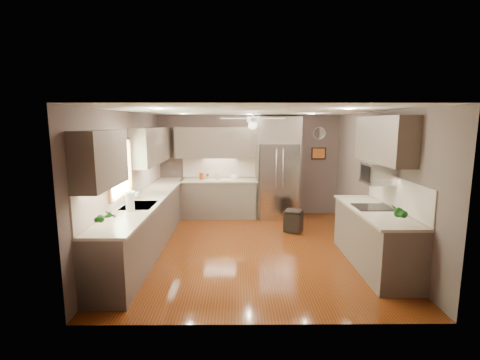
{
  "coord_description": "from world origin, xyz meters",
  "views": [
    {
      "loc": [
        -0.28,
        -6.17,
        2.29
      ],
      "look_at": [
        -0.23,
        0.6,
        1.18
      ],
      "focal_mm": 26.0,
      "sensor_mm": 36.0,
      "label": 1
    }
  ],
  "objects_px": {
    "stool": "(293,221)",
    "paper_towel": "(130,202)",
    "canister_a": "(202,176)",
    "bowl": "(234,178)",
    "potted_plant_left": "(106,217)",
    "microwave": "(378,173)",
    "potted_plant_right": "(398,212)",
    "canister_b": "(208,176)",
    "canister_c": "(217,176)",
    "refrigerator": "(278,169)",
    "soap_bottle": "(138,194)"
  },
  "relations": [
    {
      "from": "microwave",
      "to": "paper_towel",
      "type": "bearing_deg",
      "value": -175.21
    },
    {
      "from": "canister_a",
      "to": "bowl",
      "type": "height_order",
      "value": "canister_a"
    },
    {
      "from": "potted_plant_left",
      "to": "potted_plant_right",
      "type": "relative_size",
      "value": 1.05
    },
    {
      "from": "stool",
      "to": "canister_c",
      "type": "bearing_deg",
      "value": 143.7
    },
    {
      "from": "canister_c",
      "to": "soap_bottle",
      "type": "relative_size",
      "value": 1.01
    },
    {
      "from": "canister_a",
      "to": "potted_plant_left",
      "type": "relative_size",
      "value": 0.53
    },
    {
      "from": "microwave",
      "to": "canister_a",
      "type": "bearing_deg",
      "value": 139.19
    },
    {
      "from": "soap_bottle",
      "to": "potted_plant_right",
      "type": "height_order",
      "value": "potted_plant_right"
    },
    {
      "from": "potted_plant_right",
      "to": "bowl",
      "type": "bearing_deg",
      "value": 120.51
    },
    {
      "from": "canister_c",
      "to": "paper_towel",
      "type": "distance_m",
      "value": 3.31
    },
    {
      "from": "canister_a",
      "to": "stool",
      "type": "relative_size",
      "value": 0.38
    },
    {
      "from": "refrigerator",
      "to": "stool",
      "type": "distance_m",
      "value": 1.54
    },
    {
      "from": "potted_plant_right",
      "to": "bowl",
      "type": "xyz_separation_m",
      "value": [
        -2.26,
        3.83,
        -0.14
      ]
    },
    {
      "from": "canister_a",
      "to": "bowl",
      "type": "bearing_deg",
      "value": 2.84
    },
    {
      "from": "canister_c",
      "to": "potted_plant_right",
      "type": "height_order",
      "value": "potted_plant_right"
    },
    {
      "from": "canister_a",
      "to": "potted_plant_left",
      "type": "bearing_deg",
      "value": -101.19
    },
    {
      "from": "canister_c",
      "to": "stool",
      "type": "relative_size",
      "value": 0.37
    },
    {
      "from": "canister_c",
      "to": "potted_plant_right",
      "type": "bearing_deg",
      "value": -54.83
    },
    {
      "from": "potted_plant_left",
      "to": "canister_a",
      "type": "bearing_deg",
      "value": 78.81
    },
    {
      "from": "canister_a",
      "to": "potted_plant_right",
      "type": "xyz_separation_m",
      "value": [
        3.06,
        -3.79,
        0.08
      ]
    },
    {
      "from": "canister_b",
      "to": "stool",
      "type": "xyz_separation_m",
      "value": [
        1.92,
        -1.26,
        -0.77
      ]
    },
    {
      "from": "canister_b",
      "to": "paper_towel",
      "type": "distance_m",
      "value": 3.25
    },
    {
      "from": "refrigerator",
      "to": "stool",
      "type": "bearing_deg",
      "value": -80.02
    },
    {
      "from": "potted_plant_right",
      "to": "canister_b",
      "type": "bearing_deg",
      "value": 127.34
    },
    {
      "from": "stool",
      "to": "bowl",
      "type": "bearing_deg",
      "value": 134.87
    },
    {
      "from": "soap_bottle",
      "to": "stool",
      "type": "xyz_separation_m",
      "value": [
        2.99,
        0.97,
        -0.79
      ]
    },
    {
      "from": "canister_a",
      "to": "paper_towel",
      "type": "xyz_separation_m",
      "value": [
        -0.8,
        -3.08,
        0.06
      ]
    },
    {
      "from": "canister_c",
      "to": "potted_plant_left",
      "type": "bearing_deg",
      "value": -106.3
    },
    {
      "from": "canister_a",
      "to": "bowl",
      "type": "xyz_separation_m",
      "value": [
        0.8,
        0.04,
        -0.06
      ]
    },
    {
      "from": "stool",
      "to": "paper_towel",
      "type": "distance_m",
      "value": 3.51
    },
    {
      "from": "canister_c",
      "to": "soap_bottle",
      "type": "distance_m",
      "value": 2.57
    },
    {
      "from": "potted_plant_right",
      "to": "paper_towel",
      "type": "height_order",
      "value": "potted_plant_right"
    },
    {
      "from": "canister_a",
      "to": "paper_towel",
      "type": "bearing_deg",
      "value": -104.55
    },
    {
      "from": "bowl",
      "to": "microwave",
      "type": "distance_m",
      "value": 3.7
    },
    {
      "from": "stool",
      "to": "paper_towel",
      "type": "height_order",
      "value": "paper_towel"
    },
    {
      "from": "paper_towel",
      "to": "potted_plant_right",
      "type": "bearing_deg",
      "value": -10.4
    },
    {
      "from": "potted_plant_left",
      "to": "microwave",
      "type": "relative_size",
      "value": 0.61
    },
    {
      "from": "soap_bottle",
      "to": "refrigerator",
      "type": "xyz_separation_m",
      "value": [
        2.78,
        2.16,
        0.16
      ]
    },
    {
      "from": "refrigerator",
      "to": "stool",
      "type": "xyz_separation_m",
      "value": [
        0.21,
        -1.19,
        -0.95
      ]
    },
    {
      "from": "bowl",
      "to": "microwave",
      "type": "bearing_deg",
      "value": -49.5
    },
    {
      "from": "canister_a",
      "to": "refrigerator",
      "type": "bearing_deg",
      "value": -1.22
    },
    {
      "from": "canister_a",
      "to": "potted_plant_right",
      "type": "bearing_deg",
      "value": -51.09
    },
    {
      "from": "canister_a",
      "to": "potted_plant_right",
      "type": "height_order",
      "value": "potted_plant_right"
    },
    {
      "from": "bowl",
      "to": "refrigerator",
      "type": "relative_size",
      "value": 0.08
    },
    {
      "from": "paper_towel",
      "to": "bowl",
      "type": "bearing_deg",
      "value": 62.84
    },
    {
      "from": "canister_c",
      "to": "paper_towel",
      "type": "xyz_separation_m",
      "value": [
        -1.18,
        -3.09,
        0.05
      ]
    },
    {
      "from": "potted_plant_left",
      "to": "stool",
      "type": "bearing_deg",
      "value": 44.58
    },
    {
      "from": "potted_plant_left",
      "to": "bowl",
      "type": "height_order",
      "value": "potted_plant_left"
    },
    {
      "from": "canister_a",
      "to": "bowl",
      "type": "distance_m",
      "value": 0.8
    },
    {
      "from": "potted_plant_right",
      "to": "paper_towel",
      "type": "distance_m",
      "value": 3.92
    }
  ]
}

